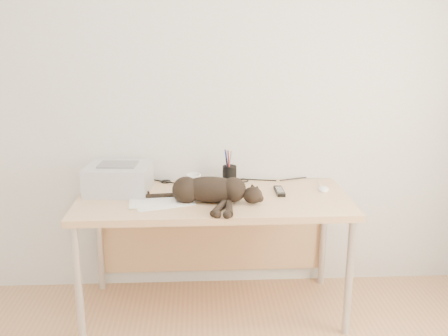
{
  "coord_description": "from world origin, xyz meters",
  "views": [
    {
      "loc": [
        -0.08,
        -1.4,
        1.69
      ],
      "look_at": [
        0.06,
        1.34,
        0.93
      ],
      "focal_mm": 40.0,
      "sensor_mm": 36.0,
      "label": 1
    }
  ],
  "objects": [
    {
      "name": "wall_back",
      "position": [
        0.0,
        1.75,
        1.3
      ],
      "size": [
        3.5,
        0.0,
        3.5
      ],
      "primitive_type": "plane",
      "rotation": [
        1.57,
        0.0,
        0.0
      ],
      "color": "silver",
      "rests_on": "floor"
    },
    {
      "name": "remote_grey",
      "position": [
        -0.04,
        1.56,
        0.75
      ],
      "size": [
        0.12,
        0.16,
        0.02
      ],
      "primitive_type": "cube",
      "rotation": [
        0.0,
        0.0,
        0.55
      ],
      "color": "slate",
      "rests_on": "desk"
    },
    {
      "name": "cat",
      "position": [
        -0.04,
        1.3,
        0.81
      ],
      "size": [
        0.69,
        0.38,
        0.16
      ],
      "rotation": [
        0.0,
        0.0,
        -0.17
      ],
      "color": "black",
      "rests_on": "desk"
    },
    {
      "name": "remote_black",
      "position": [
        0.4,
        1.45,
        0.75
      ],
      "size": [
        0.05,
        0.17,
        0.02
      ],
      "primitive_type": "cube",
      "rotation": [
        0.0,
        0.0,
        -0.0
      ],
      "color": "black",
      "rests_on": "desk"
    },
    {
      "name": "desk",
      "position": [
        0.0,
        1.48,
        0.61
      ],
      "size": [
        1.6,
        0.7,
        0.74
      ],
      "color": "#E3B385",
      "rests_on": "floor"
    },
    {
      "name": "mouse",
      "position": [
        0.68,
        1.49,
        0.76
      ],
      "size": [
        0.08,
        0.12,
        0.04
      ],
      "primitive_type": "ellipsoid",
      "rotation": [
        0.0,
        0.0,
        -0.19
      ],
      "color": "white",
      "rests_on": "desk"
    },
    {
      "name": "mug",
      "position": [
        -0.12,
        1.59,
        0.78
      ],
      "size": [
        0.11,
        0.11,
        0.08
      ],
      "primitive_type": "imported",
      "rotation": [
        0.0,
        0.0,
        0.31
      ],
      "color": "silver",
      "rests_on": "desk"
    },
    {
      "name": "papers",
      "position": [
        -0.3,
        1.32,
        0.74
      ],
      "size": [
        0.4,
        0.32,
        0.01
      ],
      "color": "white",
      "rests_on": "desk"
    },
    {
      "name": "pen_cup",
      "position": [
        0.11,
        1.64,
        0.8
      ],
      "size": [
        0.09,
        0.09,
        0.23
      ],
      "color": "black",
      "rests_on": "desk"
    },
    {
      "name": "cable_tangle",
      "position": [
        0.0,
        1.7,
        0.75
      ],
      "size": [
        1.36,
        0.08,
        0.01
      ],
      "primitive_type": null,
      "color": "black",
      "rests_on": "desk"
    },
    {
      "name": "printer",
      "position": [
        -0.57,
        1.52,
        0.83
      ],
      "size": [
        0.4,
        0.35,
        0.18
      ],
      "color": "#AFAEB3",
      "rests_on": "desk"
    }
  ]
}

